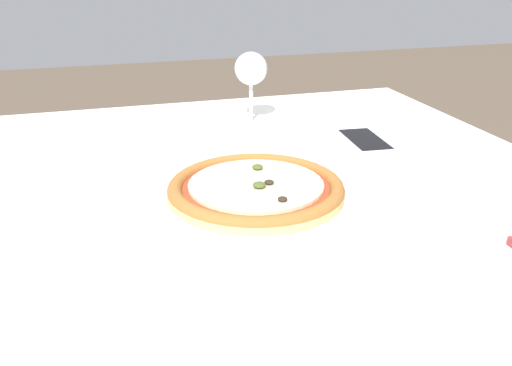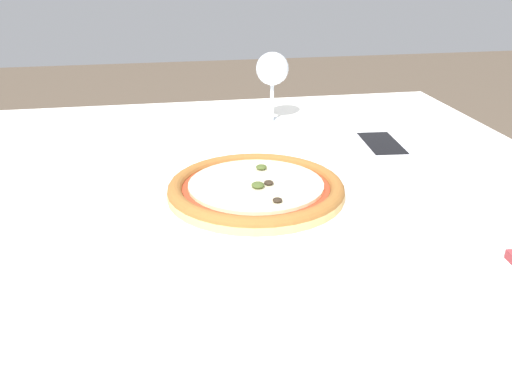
{
  "view_description": "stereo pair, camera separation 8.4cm",
  "coord_description": "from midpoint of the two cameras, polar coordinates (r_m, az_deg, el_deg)",
  "views": [
    {
      "loc": [
        -0.19,
        -0.8,
        1.08
      ],
      "look_at": [
        0.03,
        -0.06,
        0.76
      ],
      "focal_mm": 40.0,
      "sensor_mm": 36.0,
      "label": 1
    },
    {
      "loc": [
        -0.11,
        -0.82,
        1.08
      ],
      "look_at": [
        0.03,
        -0.06,
        0.76
      ],
      "focal_mm": 40.0,
      "sensor_mm": 36.0,
      "label": 2
    }
  ],
  "objects": [
    {
      "name": "dining_table",
      "position": [
        0.93,
        -5.16,
        -5.43
      ],
      "size": [
        1.15,
        1.1,
        0.73
      ],
      "color": "brown",
      "rests_on": "ground_plane"
    },
    {
      "name": "pizza_plate",
      "position": [
        0.84,
        -2.84,
        -0.89
      ],
      "size": [
        0.3,
        0.3,
        0.04
      ],
      "color": "white",
      "rests_on": "dining_table"
    },
    {
      "name": "wine_glass_far_left",
      "position": [
        1.21,
        -2.53,
        11.01
      ],
      "size": [
        0.07,
        0.07,
        0.15
      ],
      "color": "silver",
      "rests_on": "dining_table"
    },
    {
      "name": "cell_phone",
      "position": [
        1.11,
        8.7,
        4.09
      ],
      "size": [
        0.08,
        0.15,
        0.01
      ],
      "color": "white",
      "rests_on": "dining_table"
    }
  ]
}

